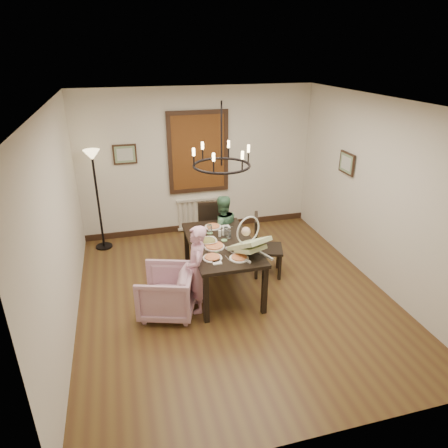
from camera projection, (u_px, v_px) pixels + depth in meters
name	position (u px, v px, depth m)	size (l,w,h in m)	color
room_shell	(228.00, 200.00, 5.77)	(4.51, 5.00, 2.81)	#4C311A
dining_table	(222.00, 247.00, 5.93)	(0.96, 1.68, 0.78)	black
chair_far	(213.00, 233.00, 6.83)	(0.44, 0.44, 1.01)	black
chair_right	(268.00, 245.00, 6.39)	(0.45, 0.45, 1.03)	black
armchair	(167.00, 292.00, 5.49)	(0.72, 0.74, 0.68)	#CE9DB5
elderly_woman	(197.00, 276.00, 5.50)	(0.39, 0.25, 1.06)	#E19FBA
seated_man	(222.00, 235.00, 6.76)	(0.49, 0.38, 1.01)	#4B7E59
baby_bouncer	(249.00, 242.00, 5.47)	(0.42, 0.58, 0.38)	#BACA8B
salad_bowl	(208.00, 241.00, 5.84)	(0.31, 0.31, 0.08)	white
pizza_platter	(214.00, 246.00, 5.73)	(0.29, 0.29, 0.04)	tan
drinking_glass	(229.00, 235.00, 5.99)	(0.06, 0.06, 0.13)	silver
window_blinds	(198.00, 152.00, 7.53)	(1.00, 0.03, 1.40)	brown
radiator	(200.00, 213.00, 8.06)	(0.92, 0.12, 0.62)	silver
picture_back	(125.00, 154.00, 7.20)	(0.42, 0.03, 0.36)	black
picture_right	(347.00, 163.00, 6.66)	(0.42, 0.03, 0.36)	black
floor_lamp	(98.00, 202.00, 7.09)	(0.30, 0.30, 1.80)	black
chandelier	(222.00, 165.00, 5.42)	(0.80, 0.80, 0.04)	black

